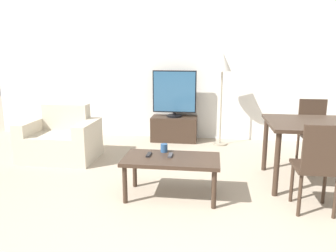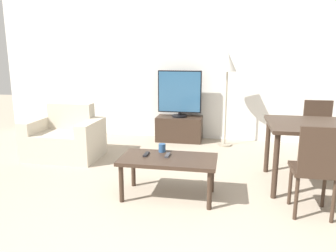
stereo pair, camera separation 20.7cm
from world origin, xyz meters
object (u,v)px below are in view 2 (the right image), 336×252
remote_primary (146,154)px  tv (180,94)px  dining_chair_near (316,166)px  dining_chair_far (318,130)px  armchair (65,139)px  remote_secondary (168,155)px  cup_white_near (162,148)px  tv_stand (179,129)px  coffee_table (168,162)px  dining_table (318,132)px  floor_lamp (227,67)px

remote_primary → tv: bearing=89.7°
dining_chair_near → dining_chair_far: same height
armchair → remote_secondary: armchair is taller
tv → cup_white_near: size_ratio=8.70×
dining_chair_far → cup_white_near: dining_chair_far is taller
tv_stand → remote_secondary: 2.31m
coffee_table → remote_secondary: bearing=108.8°
remote_primary → remote_secondary: 0.24m
remote_primary → cup_white_near: 0.21m
tv_stand → dining_table: dining_table is taller
dining_table → dining_chair_far: 0.81m
coffee_table → tv_stand: bearing=95.9°
dining_chair_far → remote_secondary: 2.26m
remote_primary → cup_white_near: bearing=46.1°
floor_lamp → dining_chair_far: bearing=-33.2°
coffee_table → dining_chair_far: bearing=36.9°
tv → dining_table: 2.57m
armchair → remote_primary: 1.86m
cup_white_near → dining_chair_far: bearing=31.3°
dining_table → remote_secondary: (-1.64, -0.54, -0.21)m
remote_secondary → dining_chair_far: bearing=35.6°
dining_table → dining_chair_far: size_ratio=1.23×
armchair → tv_stand: 1.98m
armchair → tv: tv is taller
armchair → dining_chair_far: size_ratio=1.16×
tv_stand → floor_lamp: floor_lamp is taller
tv_stand → coffee_table: coffee_table is taller
dining_chair_far → remote_secondary: dining_chair_far is taller
dining_chair_near → remote_secondary: size_ratio=6.04×
armchair → remote_primary: armchair is taller
dining_chair_near → remote_secondary: 1.47m
cup_white_near → armchair: bearing=151.7°
tv → dining_chair_near: bearing=-56.5°
dining_chair_far → remote_secondary: (-1.84, -1.31, -0.05)m
tv_stand → remote_secondary: remote_secondary is taller
remote_primary → remote_secondary: bearing=2.1°
dining_table → floor_lamp: size_ratio=0.72×
coffee_table → remote_primary: size_ratio=6.85×
remote_primary → dining_chair_far: bearing=32.5°
tv_stand → remote_primary: bearing=-90.3°
tv → coffee_table: 2.40m
floor_lamp → remote_primary: floor_lamp is taller
remote_secondary → cup_white_near: (-0.09, 0.14, 0.04)m
armchair → remote_secondary: bearing=-30.7°
tv_stand → coffee_table: bearing=-84.1°
tv → dining_chair_far: (2.06, -0.97, -0.34)m
dining_chair_near → tv_stand: bearing=123.5°
dining_chair_near → dining_chair_far: size_ratio=1.00×
remote_primary → cup_white_near: cup_white_near is taller
floor_lamp → remote_secondary: size_ratio=10.34×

